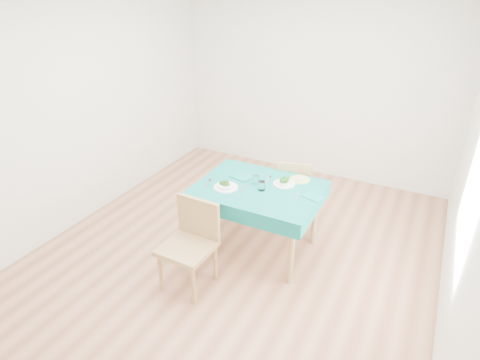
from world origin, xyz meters
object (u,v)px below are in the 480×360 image
at_px(chair_near, 186,235).
at_px(bowl_far, 284,181).
at_px(table, 258,218).
at_px(chair_far, 294,185).
at_px(side_plate, 300,180).
at_px(bowl_near, 226,184).

relative_size(chair_near, bowl_far, 4.95).
height_order(table, chair_far, chair_far).
distance_m(bowl_far, side_plate, 0.20).
relative_size(table, side_plate, 5.86).
xyz_separation_m(bowl_near, bowl_far, (0.50, 0.34, -0.00)).
height_order(bowl_near, side_plate, bowl_near).
bearing_deg(chair_near, table, 69.32).
bearing_deg(table, side_plate, 46.75).
height_order(chair_near, side_plate, chair_near).
distance_m(table, side_plate, 0.61).
xyz_separation_m(bowl_near, side_plate, (0.61, 0.51, -0.03)).
distance_m(chair_far, bowl_near, 1.01).
bearing_deg(bowl_far, chair_near, -118.69).
height_order(chair_near, bowl_near, chair_near).
relative_size(bowl_near, bowl_far, 1.09).
distance_m(bowl_near, bowl_far, 0.61).
distance_m(chair_near, bowl_far, 1.17).
bearing_deg(side_plate, chair_far, 116.89).
height_order(bowl_near, bowl_far, bowl_near).
distance_m(table, chair_near, 0.92).
bearing_deg(chair_far, table, 62.69).
distance_m(bowl_near, side_plate, 0.80).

